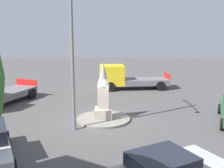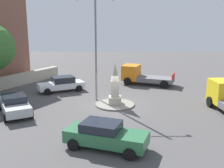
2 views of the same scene
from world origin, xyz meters
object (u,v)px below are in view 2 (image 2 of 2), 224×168
(monument, at_px, (115,86))
(car_white_near_island, at_px, (62,84))
(truck_orange_far_side, at_px, (141,75))
(streetlamp, at_px, (96,38))
(car_green_approaching, at_px, (105,135))
(car_silver_passing, at_px, (15,104))

(monument, distance_m, car_white_near_island, 6.95)
(truck_orange_far_side, bearing_deg, streetlamp, -126.31)
(car_green_approaching, height_order, truck_orange_far_side, truck_orange_far_side)
(car_green_approaching, xyz_separation_m, truck_orange_far_side, (3.55, 15.41, 0.20))
(car_silver_passing, bearing_deg, car_white_near_island, 70.97)
(monument, xyz_separation_m, truck_orange_far_side, (2.94, 7.69, -0.64))
(streetlamp, bearing_deg, car_white_near_island, 139.71)
(streetlamp, distance_m, car_silver_passing, 8.29)
(truck_orange_far_side, bearing_deg, car_green_approaching, -102.97)
(streetlamp, bearing_deg, truck_orange_far_side, 53.69)
(car_silver_passing, relative_size, car_green_approaching, 0.98)
(car_white_near_island, bearing_deg, car_green_approaching, -69.56)
(car_white_near_island, bearing_deg, car_silver_passing, -109.03)
(car_white_near_island, bearing_deg, truck_orange_far_side, 21.12)
(streetlamp, relative_size, car_green_approaching, 1.89)
(monument, distance_m, streetlamp, 4.34)
(streetlamp, height_order, truck_orange_far_side, streetlamp)
(truck_orange_far_side, bearing_deg, monument, -110.92)
(car_white_near_island, height_order, car_silver_passing, car_white_near_island)
(streetlamp, height_order, car_silver_passing, streetlamp)
(car_silver_passing, distance_m, car_green_approaching, 8.87)
(car_white_near_island, distance_m, truck_orange_far_side, 8.71)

